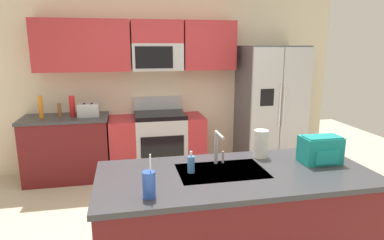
# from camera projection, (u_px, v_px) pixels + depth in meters

# --- Properties ---
(ground_plane) EXTENTS (9.00, 9.00, 0.00)m
(ground_plane) POSITION_uv_depth(u_px,v_px,m) (200.00, 236.00, 3.30)
(ground_plane) COLOR beige
(ground_plane) RESTS_ON ground
(kitchen_wall_unit) EXTENTS (5.20, 0.43, 2.60)m
(kitchen_wall_unit) POSITION_uv_depth(u_px,v_px,m) (160.00, 71.00, 4.94)
(kitchen_wall_unit) COLOR beige
(kitchen_wall_unit) RESTS_ON ground
(back_counter) EXTENTS (1.15, 0.63, 0.90)m
(back_counter) POSITION_uv_depth(u_px,v_px,m) (68.00, 148.00, 4.63)
(back_counter) COLOR maroon
(back_counter) RESTS_ON ground
(range_oven) EXTENTS (1.36, 0.61, 1.10)m
(range_oven) POSITION_uv_depth(u_px,v_px,m) (158.00, 143.00, 4.88)
(range_oven) COLOR #B7BABF
(range_oven) RESTS_ON ground
(refrigerator) EXTENTS (0.90, 0.76, 1.85)m
(refrigerator) POSITION_uv_depth(u_px,v_px,m) (270.00, 108.00, 5.04)
(refrigerator) COLOR #4C4F54
(refrigerator) RESTS_ON ground
(island_counter) EXTENTS (2.12, 0.93, 0.90)m
(island_counter) POSITION_uv_depth(u_px,v_px,m) (234.00, 224.00, 2.65)
(island_counter) COLOR maroon
(island_counter) RESTS_ON ground
(toaster) EXTENTS (0.28, 0.16, 0.18)m
(toaster) POSITION_uv_depth(u_px,v_px,m) (88.00, 110.00, 4.52)
(toaster) COLOR #B7BABF
(toaster) RESTS_ON back_counter
(pepper_mill) EXTENTS (0.05, 0.05, 0.19)m
(pepper_mill) POSITION_uv_depth(u_px,v_px,m) (60.00, 110.00, 4.49)
(pepper_mill) COLOR brown
(pepper_mill) RESTS_ON back_counter
(bottle_orange) EXTENTS (0.06, 0.06, 0.30)m
(bottle_orange) POSITION_uv_depth(u_px,v_px,m) (41.00, 107.00, 4.41)
(bottle_orange) COLOR orange
(bottle_orange) RESTS_ON back_counter
(bottle_red) EXTENTS (0.07, 0.07, 0.28)m
(bottle_red) POSITION_uv_depth(u_px,v_px,m) (72.00, 106.00, 4.52)
(bottle_red) COLOR red
(bottle_red) RESTS_ON back_counter
(sink_faucet) EXTENTS (0.08, 0.21, 0.28)m
(sink_faucet) POSITION_uv_depth(u_px,v_px,m) (218.00, 145.00, 2.68)
(sink_faucet) COLOR #B7BABF
(sink_faucet) RESTS_ON island_counter
(drink_cup_blue) EXTENTS (0.08, 0.08, 0.30)m
(drink_cup_blue) POSITION_uv_depth(u_px,v_px,m) (149.00, 184.00, 2.11)
(drink_cup_blue) COLOR blue
(drink_cup_blue) RESTS_ON island_counter
(soap_dispenser) EXTENTS (0.06, 0.06, 0.17)m
(soap_dispenser) POSITION_uv_depth(u_px,v_px,m) (191.00, 164.00, 2.53)
(soap_dispenser) COLOR #4C8CD8
(soap_dispenser) RESTS_ON island_counter
(paper_towel_roll) EXTENTS (0.12, 0.12, 0.24)m
(paper_towel_roll) POSITION_uv_depth(u_px,v_px,m) (261.00, 144.00, 2.88)
(paper_towel_roll) COLOR white
(paper_towel_roll) RESTS_ON island_counter
(backpack) EXTENTS (0.32, 0.22, 0.23)m
(backpack) POSITION_uv_depth(u_px,v_px,m) (321.00, 149.00, 2.74)
(backpack) COLOR teal
(backpack) RESTS_ON island_counter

